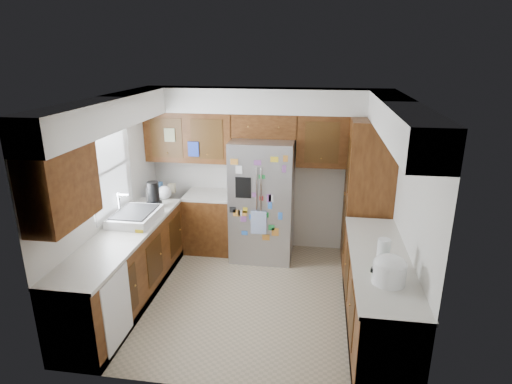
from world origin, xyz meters
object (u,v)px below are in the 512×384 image
fridge (262,200)px  paper_towel (383,253)px  rice_cooker (389,269)px  pantry (368,195)px

fridge → paper_towel: size_ratio=6.17×
fridge → rice_cooker: size_ratio=5.60×
pantry → paper_towel: size_ratio=7.37×
pantry → paper_towel: 1.81m
pantry → paper_towel: (-0.01, -1.81, -0.01)m
paper_towel → pantry: bearing=89.6°
rice_cooker → paper_towel: bearing=92.1°
fridge → rice_cooker: (1.50, -2.20, 0.16)m
pantry → rice_cooker: size_ratio=6.69×
pantry → fridge: pantry is taller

